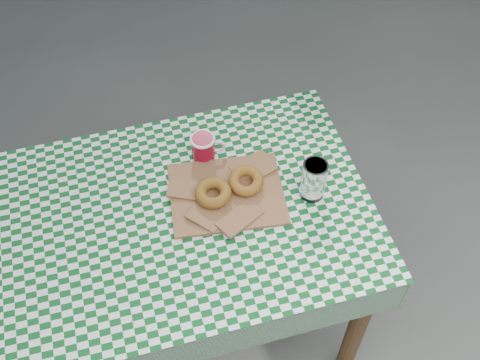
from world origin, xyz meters
name	(u,v)px	position (x,y,z in m)	size (l,w,h in m)	color
ground	(211,352)	(0.00, 0.00, 0.00)	(60.00, 60.00, 0.00)	#53524E
table	(185,278)	(-0.03, 0.13, 0.38)	(1.13, 0.76, 0.75)	brown
tablecloth	(176,216)	(-0.03, 0.13, 0.75)	(1.15, 0.78, 0.01)	#0C4D1D
paper_bag	(227,193)	(0.14, 0.15, 0.76)	(0.34, 0.27, 0.02)	#966841
bagel_front	(213,193)	(0.09, 0.15, 0.79)	(0.11, 0.11, 0.03)	brown
bagel_back	(246,181)	(0.20, 0.15, 0.79)	(0.10, 0.10, 0.03)	#9B5820
coffee_mug	(203,147)	(0.12, 0.32, 0.80)	(0.15, 0.15, 0.08)	maroon
drinking_glass	(314,180)	(0.38, 0.06, 0.82)	(0.07, 0.07, 0.13)	white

